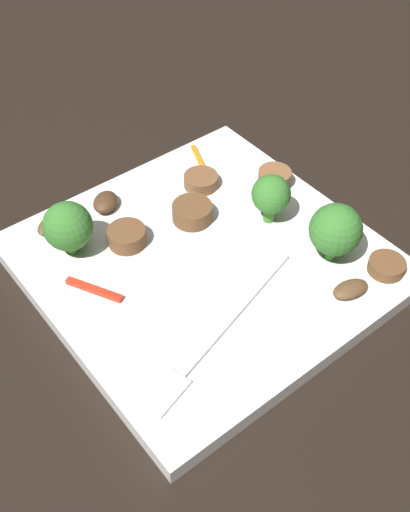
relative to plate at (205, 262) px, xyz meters
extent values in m
plane|color=black|center=(0.00, 0.00, -0.01)|extent=(1.40, 1.40, 0.00)
cube|color=white|center=(0.00, 0.00, 0.00)|extent=(0.27, 0.27, 0.02)
cube|color=silver|center=(0.02, 0.06, 0.01)|extent=(0.14, 0.05, 0.00)
cube|color=silver|center=(0.10, 0.09, 0.01)|extent=(0.04, 0.03, 0.00)
cylinder|color=#408630|center=(0.08, -0.07, 0.02)|extent=(0.01, 0.01, 0.02)
sphere|color=#387A2D|center=(0.08, -0.07, 0.04)|extent=(0.04, 0.04, 0.04)
cylinder|color=#408630|center=(-0.08, 0.07, 0.02)|extent=(0.01, 0.01, 0.02)
sphere|color=#387A2D|center=(-0.08, 0.07, 0.04)|extent=(0.04, 0.04, 0.04)
cylinder|color=#408630|center=(-0.07, 0.00, 0.02)|extent=(0.01, 0.01, 0.02)
sphere|color=#387A2D|center=(-0.07, 0.00, 0.04)|extent=(0.03, 0.03, 0.03)
cylinder|color=brown|center=(-0.02, -0.04, 0.02)|extent=(0.05, 0.05, 0.02)
cylinder|color=brown|center=(-0.11, -0.03, 0.02)|extent=(0.04, 0.04, 0.02)
cylinder|color=brown|center=(-0.05, -0.07, 0.01)|extent=(0.03, 0.03, 0.01)
cylinder|color=brown|center=(-0.11, 0.11, 0.01)|extent=(0.04, 0.04, 0.01)
cylinder|color=brown|center=(0.04, -0.05, 0.02)|extent=(0.04, 0.04, 0.02)
ellipsoid|color=#4C331E|center=(0.03, -0.10, 0.01)|extent=(0.04, 0.04, 0.01)
ellipsoid|color=brown|center=(0.09, -0.11, 0.01)|extent=(0.03, 0.03, 0.01)
ellipsoid|color=brown|center=(-0.07, 0.10, 0.01)|extent=(0.03, 0.02, 0.01)
cube|color=orange|center=(-0.08, -0.11, 0.01)|extent=(0.02, 0.04, 0.00)
cube|color=red|center=(0.09, -0.02, 0.01)|extent=(0.03, 0.05, 0.00)
camera|label=1|loc=(0.22, 0.28, 0.39)|focal=43.35mm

